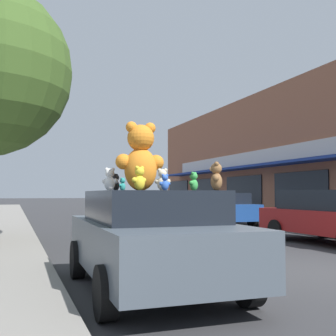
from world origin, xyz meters
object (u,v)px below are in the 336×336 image
(plush_art_car, at_px, (151,237))
(teddy_bear_red, at_px, (164,184))
(teddy_bear_cream, at_px, (162,180))
(parked_car_far_right, at_px, (217,208))
(teddy_bear_black, at_px, (116,183))
(teddy_bear_green, at_px, (194,182))
(teddy_bear_white, at_px, (110,180))
(teddy_bear_giant, at_px, (141,158))
(teddy_bear_teal, at_px, (122,185))
(teddy_bear_yellow, at_px, (139,179))
(teddy_bear_blue, at_px, (165,183))
(teddy_bear_brown, at_px, (216,177))
(parked_car_far_center, at_px, (334,215))

(plush_art_car, bearing_deg, teddy_bear_red, 58.90)
(teddy_bear_cream, distance_m, parked_car_far_right, 12.66)
(plush_art_car, bearing_deg, teddy_bear_black, 125.23)
(teddy_bear_cream, xyz_separation_m, teddy_bear_green, (0.61, 0.31, -0.01))
(teddy_bear_white, bearing_deg, teddy_bear_red, -121.99)
(teddy_bear_giant, distance_m, teddy_bear_teal, 0.86)
(teddy_bear_yellow, height_order, teddy_bear_cream, teddy_bear_cream)
(teddy_bear_red, relative_size, teddy_bear_yellow, 0.78)
(teddy_bear_black, distance_m, parked_car_far_right, 12.13)
(teddy_bear_blue, relative_size, teddy_bear_brown, 0.59)
(plush_art_car, xyz_separation_m, teddy_bear_red, (0.46, 0.72, 0.79))
(teddy_bear_teal, relative_size, teddy_bear_brown, 0.59)
(teddy_bear_giant, distance_m, parked_car_far_right, 12.47)
(teddy_bear_white, relative_size, parked_car_far_right, 0.08)
(teddy_bear_black, height_order, parked_car_far_center, teddy_bear_black)
(teddy_bear_blue, bearing_deg, teddy_bear_teal, -85.14)
(plush_art_car, height_order, teddy_bear_cream, teddy_bear_cream)
(teddy_bear_blue, xyz_separation_m, parked_car_far_center, (6.44, 4.15, -0.74))
(teddy_bear_blue, distance_m, teddy_bear_brown, 0.67)
(teddy_bear_giant, bearing_deg, teddy_bear_blue, 100.17)
(teddy_bear_brown, relative_size, teddy_bear_green, 1.29)
(teddy_bear_brown, xyz_separation_m, teddy_bear_white, (-1.12, 1.26, -0.01))
(teddy_bear_brown, bearing_deg, teddy_bear_black, -125.81)
(teddy_bear_giant, distance_m, teddy_bear_yellow, 0.91)
(teddy_bear_yellow, distance_m, teddy_bear_brown, 1.00)
(teddy_bear_giant, xyz_separation_m, teddy_bear_teal, (-0.08, 0.77, -0.38))
(teddy_bear_giant, bearing_deg, teddy_bear_black, -65.22)
(parked_car_far_center, bearing_deg, teddy_bear_yellow, -148.05)
(teddy_bear_black, height_order, teddy_bear_blue, teddy_bear_black)
(teddy_bear_red, xyz_separation_m, parked_car_far_center, (5.97, 2.77, -0.75))
(plush_art_car, distance_m, teddy_bear_giant, 1.17)
(teddy_bear_black, xyz_separation_m, teddy_bear_cream, (0.45, -0.92, 0.02))
(teddy_bear_red, height_order, teddy_bear_white, teddy_bear_white)
(teddy_bear_teal, xyz_separation_m, teddy_bear_white, (-0.32, -0.53, 0.06))
(teddy_bear_teal, height_order, teddy_bear_blue, teddy_bear_teal)
(teddy_bear_red, bearing_deg, teddy_bear_yellow, 120.76)
(teddy_bear_white, bearing_deg, teddy_bear_yellow, 132.56)
(plush_art_car, distance_m, parked_car_far_center, 7.31)
(plush_art_car, relative_size, teddy_bear_red, 16.91)
(teddy_bear_brown, bearing_deg, teddy_bear_blue, -95.53)
(teddy_bear_brown, bearing_deg, parked_car_far_right, 175.46)
(plush_art_car, height_order, teddy_bear_black, teddy_bear_black)
(teddy_bear_giant, relative_size, teddy_bear_brown, 2.73)
(parked_car_far_center, bearing_deg, teddy_bear_giant, -152.31)
(teddy_bear_brown, bearing_deg, teddy_bear_giant, -122.49)
(teddy_bear_white, bearing_deg, parked_car_far_right, -89.85)
(teddy_bear_teal, bearing_deg, teddy_bear_cream, 62.21)
(teddy_bear_teal, relative_size, teddy_bear_green, 0.76)
(teddy_bear_teal, relative_size, teddy_bear_yellow, 0.71)
(plush_art_car, relative_size, teddy_bear_green, 14.04)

